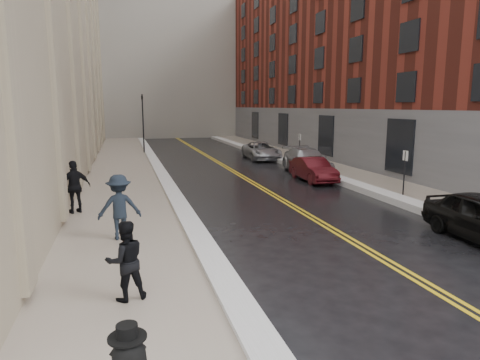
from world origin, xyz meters
TOP-DOWN VIEW (x-y plane):
  - ground at (0.00, 0.00)m, footprint 160.00×160.00m
  - sidewalk_left at (-4.50, 16.00)m, footprint 4.00×64.00m
  - sidewalk_right at (9.00, 16.00)m, footprint 3.00×64.00m
  - lane_stripe_a at (2.38, 16.00)m, footprint 0.12×64.00m
  - lane_stripe_b at (2.62, 16.00)m, footprint 0.12×64.00m
  - snow_ridge_left at (-2.20, 16.00)m, footprint 0.70×60.80m
  - snow_ridge_right at (7.15, 16.00)m, footprint 0.85×60.80m
  - building_right at (17.50, 23.00)m, footprint 14.00×50.00m
  - traffic_signal at (-2.60, 30.00)m, footprint 0.18×0.15m
  - parking_sign_near at (7.90, 8.00)m, footprint 0.06×0.35m
  - parking_sign_far at (7.90, 20.00)m, footprint 0.06×0.35m
  - car_maroon at (5.94, 13.46)m, footprint 1.48×4.08m
  - car_silver_near at (6.80, 16.25)m, footprint 2.75×5.58m
  - car_silver_far at (6.20, 23.62)m, footprint 2.53×5.08m
  - pedestrian_a at (-4.41, 0.38)m, footprint 0.96×0.82m
  - pedestrian_b at (-4.55, 4.78)m, footprint 1.34×0.81m
  - pedestrian_c at (-6.20, 8.61)m, footprint 1.28×0.95m

SIDE VIEW (x-z plane):
  - ground at x=0.00m, z-range 0.00..0.00m
  - lane_stripe_a at x=2.38m, z-range 0.00..0.01m
  - lane_stripe_b at x=2.62m, z-range 0.00..0.01m
  - sidewalk_left at x=-4.50m, z-range 0.00..0.15m
  - sidewalk_right at x=9.00m, z-range 0.00..0.15m
  - snow_ridge_left at x=-2.20m, z-range 0.00..0.26m
  - snow_ridge_right at x=7.15m, z-range 0.00..0.30m
  - car_maroon at x=5.94m, z-range 0.00..1.34m
  - car_silver_far at x=6.20m, z-range 0.00..1.38m
  - car_silver_near at x=6.80m, z-range 0.00..1.56m
  - pedestrian_a at x=-4.41m, z-range 0.15..1.87m
  - pedestrian_b at x=-4.55m, z-range 0.15..2.16m
  - pedestrian_c at x=-6.20m, z-range 0.15..2.17m
  - parking_sign_near at x=7.90m, z-range 0.24..2.47m
  - parking_sign_far at x=7.90m, z-range 0.24..2.47m
  - traffic_signal at x=-2.60m, z-range 0.48..5.68m
  - building_right at x=17.50m, z-range 0.00..18.00m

